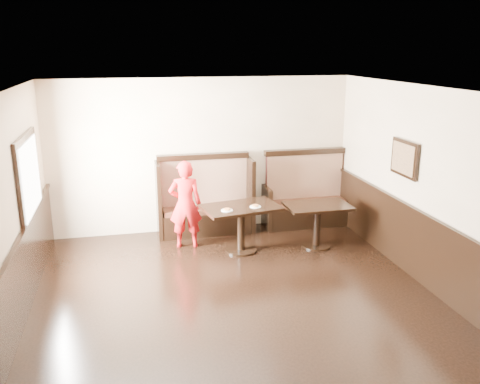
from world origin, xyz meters
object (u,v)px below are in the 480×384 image
object	(u,v)px
table_main	(241,217)
child	(185,204)
booth_main	(205,204)
booth_neighbor	(306,200)
table_neighbor	(317,215)

from	to	relation	value
table_main	child	bearing A→B (deg)	144.64
booth_main	booth_neighbor	size ratio (longest dim) A/B	1.06
table_main	table_neighbor	xyz separation A→B (m)	(1.31, -0.08, -0.04)
table_neighbor	table_main	bearing A→B (deg)	176.01
booth_main	table_main	distance (m)	1.14
booth_neighbor	table_neighbor	world-z (taller)	booth_neighbor
child	booth_main	bearing A→B (deg)	-116.97
booth_main	table_main	bearing A→B (deg)	-67.56
booth_neighbor	table_main	size ratio (longest dim) A/B	1.22
booth_main	child	world-z (taller)	child
table_main	table_neighbor	distance (m)	1.32
booth_neighbor	table_main	distance (m)	1.85
table_neighbor	booth_main	bearing A→B (deg)	146.59
table_neighbor	child	world-z (taller)	child
table_neighbor	child	xyz separation A→B (m)	(-2.18, 0.49, 0.20)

